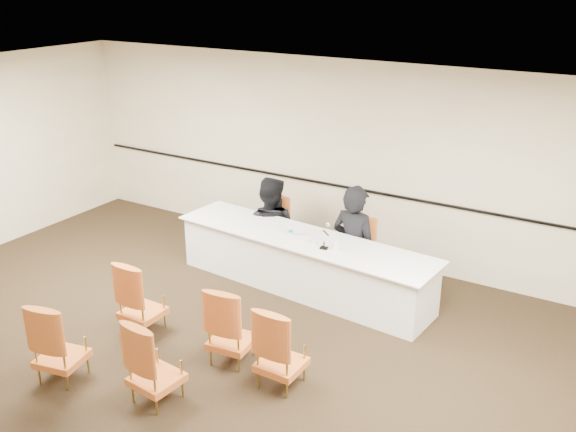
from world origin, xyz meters
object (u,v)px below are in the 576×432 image
Objects in this scene: drinking_glass at (314,241)px; panelist_second_chair at (270,228)px; panelist_main_chair at (354,252)px; aud_chair_back_left at (60,340)px; panelist_main at (354,251)px; aud_chair_back_mid at (155,360)px; panel_table at (303,263)px; coffee_cup at (336,245)px; aud_chair_front_left at (141,296)px; aud_chair_front_right at (281,346)px; panelist_second at (270,234)px; water_bottle at (291,227)px; aud_chair_front_mid at (231,324)px; microphone at (324,238)px.

panelist_second_chair is at bearing 147.42° from drinking_glass.
aud_chair_back_left is (-1.70, -3.71, 0.00)m from panelist_main_chair.
panelist_main is 2.04× the size of panelist_main_chair.
aud_chair_back_mid is at bearing 0.06° from aud_chair_back_left.
panel_table is 32.52× the size of coffee_cup.
aud_chair_front_right is at bearing -1.41° from aud_chair_front_left.
panelist_second_chair is at bearing 180.00° from panelist_second.
water_bottle reaches higher than panelist_second_chair.
panelist_main_chair is 0.79m from drinking_glass.
panelist_second is 2.85m from aud_chair_front_mid.
panelist_main_chair is at bearing 75.46° from aud_chair_front_mid.
panelist_main_chair is at bearing 49.82° from panel_table.
panelist_second is 2.65m from aud_chair_front_left.
microphone is 0.33× the size of aud_chair_back_left.
aud_chair_front_right is at bearing 106.71° from panelist_main.
panelist_second_chair reaches higher than coffee_cup.
panel_table is at bearing 94.76° from aud_chair_back_mid.
water_bottle reaches higher than aud_chair_back_mid.
aud_chair_front_right is 1.00× the size of aud_chair_back_left.
panelist_second_chair is 9.50× the size of drinking_glass.
panelist_second_chair is 3.29m from aud_chair_front_right.
aud_chair_back_left reaches higher than panel_table.
panel_table is 1.98× the size of panelist_main.
water_bottle is 0.23× the size of aud_chair_back_mid.
aud_chair_front_mid is (-0.33, -2.48, -0.01)m from panelist_main.
aud_chair_back_left is (-0.98, -3.19, -0.40)m from water_bottle.
drinking_glass is (0.44, -0.12, -0.06)m from water_bottle.
panel_table is 1.16m from panelist_second.
coffee_cup is at bearing 138.90° from panelist_second.
aud_chair_back_mid is (-0.57, -3.47, -0.01)m from panelist_main.
drinking_glass is at bearing 109.54° from aud_chair_front_right.
panelist_second is 1.12m from water_bottle.
panelist_main is at bearing 66.27° from drinking_glass.
aud_chair_back_mid is (-0.04, -2.94, 0.09)m from panel_table.
aud_chair_back_left is (-1.18, -3.18, 0.09)m from panel_table.
aud_chair_back_left reaches higher than coffee_cup.
panelist_main is at bearing 49.82° from panel_table.
aud_chair_back_mid is at bearing -41.12° from aud_chair_front_left.
aud_chair_back_left is 1.00× the size of aud_chair_back_mid.
panelist_main is at bearing 71.61° from microphone.
microphone is at bearing -17.12° from water_bottle.
panel_table is at bearing -0.87° from water_bottle.
drinking_glass is at bearing 54.34° from aud_chair_front_left.
panelist_main_chair reaches higher than panel_table.
coffee_cup is at bearing 71.69° from aud_chair_front_mid.
aud_chair_front_left is 2.04m from aud_chair_front_right.
aud_chair_back_mid is at bearing -102.13° from coffee_cup.
aud_chair_front_right is at bearing -50.55° from panelist_second_chair.
aud_chair_front_right is 1.00× the size of aud_chair_back_mid.
panelist_main_chair is 2.61m from aud_chair_front_right.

